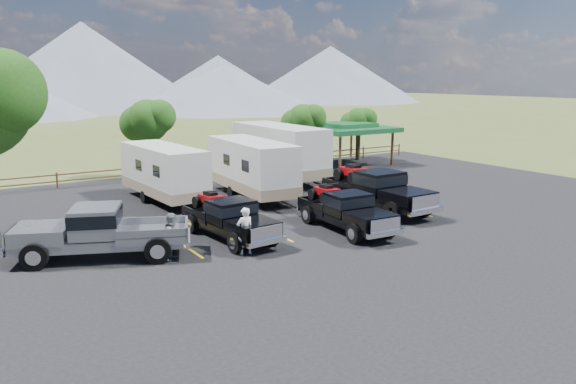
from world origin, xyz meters
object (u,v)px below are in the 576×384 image
pickup_silver (101,231)px  trailer_left (164,173)px  trailer_center (252,168)px  person_b (173,236)px  pavilion (346,128)px  trailer_right (279,152)px  rig_left (229,217)px  person_a (245,231)px  rig_center (345,210)px  rig_right (376,189)px

pickup_silver → trailer_left: bearing=168.7°
trailer_center → person_b: bearing=-129.6°
pavilion → trailer_left: 17.71m
pavilion → trailer_center: 14.25m
trailer_center → trailer_right: trailer_right is taller
rig_left → trailer_center: bearing=50.1°
pickup_silver → person_a: pickup_silver is taller
pickup_silver → rig_center: bearing=102.8°
trailer_left → pavilion: bearing=15.2°
trailer_left → pickup_silver: trailer_left is taller
rig_right → person_a: size_ratio=3.71×
trailer_center → trailer_right: bearing=46.6°
pavilion → pickup_silver: 26.08m
rig_left → trailer_right: (8.75, 10.35, 0.98)m
trailer_center → person_b: trailer_center is taller
trailer_right → pickup_silver: size_ratio=1.50×
trailer_right → person_a: bearing=-124.8°
trailer_left → trailer_center: 4.79m
trailer_center → person_a: trailer_center is taller
rig_left → rig_right: 8.62m
rig_center → person_a: 5.43m
rig_center → trailer_left: (-4.73, 9.79, 0.67)m
pavilion → pickup_silver: (-22.14, -13.67, -1.72)m
pavilion → person_a: (-17.42, -16.13, -1.83)m
trailer_right → pickup_silver: trailer_right is taller
person_a → trailer_left: bearing=-91.6°
rig_left → trailer_center: (4.72, 6.67, 0.78)m
pavilion → trailer_right: bearing=-157.0°
rig_center → trailer_right: 12.49m
person_a → trailer_right: bearing=-124.1°
rig_left → trailer_left: 8.31m
rig_center → trailer_left: bearing=119.0°
pavilion → person_a: bearing=-137.2°
pavilion → person_b: pavilion is taller
rig_center → pickup_silver: 10.23m
trailer_left → person_a: trailer_left is taller
rig_left → rig_right: (8.59, 0.64, 0.19)m
person_b → person_a: bearing=-62.1°
rig_center → person_b: 7.91m
rig_left → pickup_silver: pickup_silver is taller
pavilion → rig_right: size_ratio=0.91×
pavilion → rig_left: (-16.99, -13.85, -1.85)m
trailer_left → person_b: size_ratio=4.95×
pavilion → rig_center: pavilion is taller
rig_right → trailer_center: trailer_center is taller
rig_right → trailer_left: trailer_left is taller
pavilion → person_b: bearing=-142.7°
pickup_silver → trailer_center: bearing=145.5°
rig_center → person_a: rig_center is taller
trailer_right → rig_left: bearing=-129.0°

